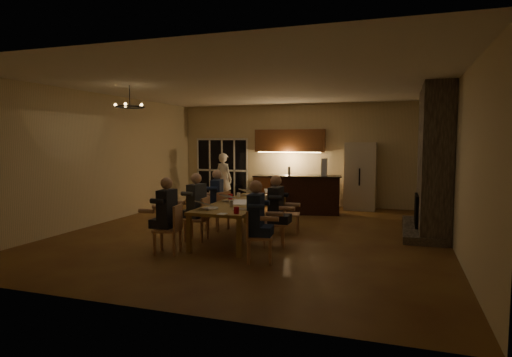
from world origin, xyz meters
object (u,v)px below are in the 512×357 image
object	(u,v)px
redcup_near	(236,210)
person_right_mid	(276,210)
standing_person	(224,179)
laptop_e	(250,191)
chair_left_near	(167,229)
laptop_b	(241,204)
plate_left	(213,208)
chair_right_far	(289,214)
person_right_near	(256,221)
can_right	(266,198)
chandelier	(130,107)
person_left_far	(217,200)
redcup_mid	(230,197)
laptop_a	(208,203)
mug_front	(231,202)
chair_left_far	(217,211)
plate_near	(253,206)
chair_right_mid	(274,223)
chair_right_near	(259,236)
person_left_mid	(197,206)
laptop_f	(272,192)
bar_bottle	(289,171)
plate_far	(273,198)
laptop_d	(252,198)
laptop_c	(231,196)
bar_island	(305,195)
chair_left_mid	(197,219)
mug_mid	(255,197)
refrigerator	(360,176)
mug_back	(239,195)
can_silver	(231,204)
can_cola	(257,191)
dining_table	(243,220)
bar_blender	(324,167)
person_left_near	(167,215)

from	to	relation	value
redcup_near	person_right_mid	bearing A→B (deg)	62.83
standing_person	laptop_e	xyz separation A→B (m)	(1.97, -3.08, 0.03)
person_right_mid	chair_left_near	bearing A→B (deg)	124.19
laptop_b	plate_left	xyz separation A→B (m)	(-0.58, -0.03, -0.10)
chair_right_far	person_right_near	bearing A→B (deg)	170.36
standing_person	can_right	distance (m)	4.65
chandelier	person_left_far	bearing A→B (deg)	40.98
chair_right_far	redcup_mid	xyz separation A→B (m)	(-1.27, -0.32, 0.37)
laptop_a	mug_front	world-z (taller)	laptop_a
chair_left_far	plate_near	world-z (taller)	chair_left_far
chair_right_mid	laptop_e	xyz separation A→B (m)	(-1.08, 1.66, 0.42)
chair_right_near	laptop_a	distance (m)	1.42
chair_right_near	laptop_a	size ratio (longest dim) A/B	2.78
person_left_mid	laptop_f	distance (m)	1.96
laptop_a	mug_front	bearing A→B (deg)	-75.98
chair_right_far	bar_bottle	distance (m)	2.81
plate_far	laptop_d	bearing A→B (deg)	-106.71
chair_right_far	bar_bottle	bearing A→B (deg)	5.13
plate_far	person_right_mid	bearing A→B (deg)	-70.68
chair_left_far	laptop_c	world-z (taller)	laptop_c
laptop_a	chair_left_near	bearing A→B (deg)	78.54
laptop_b	bar_island	bearing A→B (deg)	70.97
chair_left_mid	chair_right_far	world-z (taller)	same
mug_mid	plate_left	bearing A→B (deg)	-104.59
bar_island	chair_left_far	world-z (taller)	bar_island
refrigerator	redcup_mid	distance (m)	4.93
laptop_f	person_left_far	bearing A→B (deg)	178.11
chair_right_near	plate_left	world-z (taller)	chair_right_near
person_left_far	can_right	distance (m)	1.29
chair_left_far	laptop_f	xyz separation A→B (m)	(1.15, 0.56, 0.42)
chandelier	redcup_near	distance (m)	3.39
chair_left_mid	mug_back	bearing A→B (deg)	157.77
can_silver	can_right	bearing A→B (deg)	71.38
person_left_mid	can_cola	bearing A→B (deg)	169.00
chair_right_mid	plate_near	distance (m)	0.54
dining_table	laptop_e	bearing A→B (deg)	102.55
can_cola	bar_blender	bearing A→B (deg)	55.89
laptop_a	laptop_f	size ratio (longest dim) A/B	1.00
laptop_d	mug_front	world-z (taller)	laptop_d
laptop_d	can_cola	world-z (taller)	laptop_d
laptop_a	laptop_b	size ratio (longest dim) A/B	1.00
standing_person	person_left_near	bearing A→B (deg)	121.29
laptop_b	laptop_f	bearing A→B (deg)	74.92
laptop_f	laptop_a	bearing A→B (deg)	-130.16
person_left_mid	plate_left	world-z (taller)	person_left_mid
chair_left_mid	refrigerator	bearing A→B (deg)	146.47
laptop_c	bar_blender	distance (m)	3.68
dining_table	plate_near	size ratio (longest dim) A/B	12.46
dining_table	chair_left_mid	bearing A→B (deg)	-146.36
person_left_mid	can_silver	xyz separation A→B (m)	(0.88, -0.26, 0.12)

